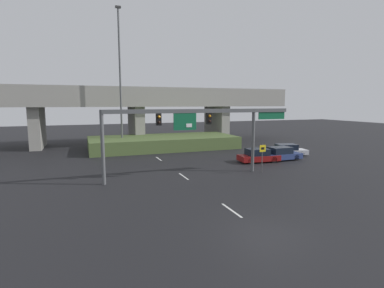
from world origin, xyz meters
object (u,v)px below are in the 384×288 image
parked_sedan_near_right (258,156)px  signal_gantry (198,122)px  speed_limit_sign (262,155)px  parked_sedan_far_right (287,150)px  highway_light_pole_near (120,77)px  parked_sedan_mid_right (281,154)px

parked_sedan_near_right → signal_gantry: bearing=-151.5°
speed_limit_sign → parked_sedan_far_right: 10.41m
speed_limit_sign → highway_light_pole_near: (-9.77, 17.72, 7.74)m
speed_limit_sign → highway_light_pole_near: size_ratio=0.14×
signal_gantry → parked_sedan_mid_right: size_ratio=3.63×
speed_limit_sign → parked_sedan_near_right: (2.51, 4.51, -1.01)m
parked_sedan_near_right → parked_sedan_mid_right: parked_sedan_mid_right is taller
signal_gantry → parked_sedan_near_right: 9.70m
parked_sedan_mid_right → highway_light_pole_near: bearing=136.9°
signal_gantry → highway_light_pole_near: 17.90m
highway_light_pole_near → parked_sedan_far_right: highway_light_pole_near is taller
speed_limit_sign → signal_gantry: bearing=170.1°
signal_gantry → speed_limit_sign: 6.41m
highway_light_pole_near → parked_sedan_far_right: 22.59m
parked_sedan_far_right → signal_gantry: bearing=-144.9°
highway_light_pole_near → speed_limit_sign: bearing=-61.1°
parked_sedan_mid_right → parked_sedan_far_right: size_ratio=0.96×
speed_limit_sign → parked_sedan_mid_right: size_ratio=0.57×
highway_light_pole_near → parked_sedan_near_right: highway_light_pole_near is taller
parked_sedan_mid_right → speed_limit_sign: bearing=-141.6°
highway_light_pole_near → parked_sedan_mid_right: highway_light_pole_near is taller
highway_light_pole_near → signal_gantry: bearing=-76.1°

